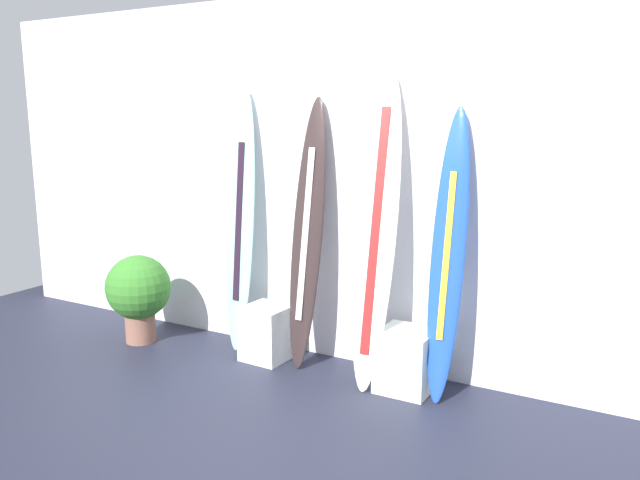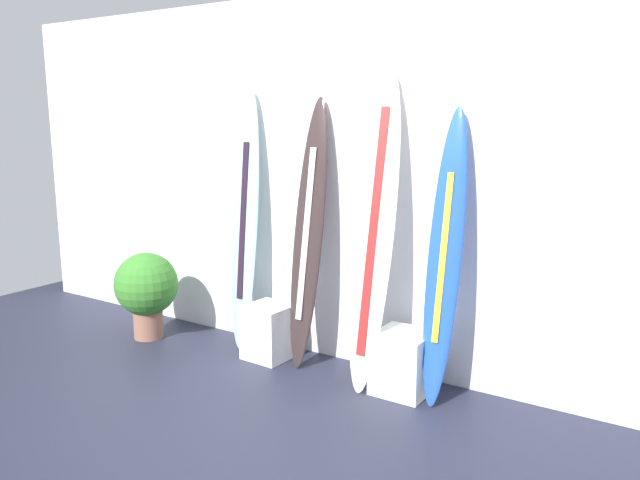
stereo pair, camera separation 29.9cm
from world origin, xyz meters
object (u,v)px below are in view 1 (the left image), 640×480
Objects in this scene: surfboard_seafoam at (240,224)px; surfboard_ivory at (377,231)px; surfboard_cobalt at (448,258)px; potted_plant at (138,291)px; surfboard_charcoal at (308,236)px; display_block_left at (267,333)px; display_block_center at (406,360)px.

surfboard_ivory is (1.25, -0.10, 0.07)m from surfboard_seafoam.
surfboard_cobalt is 2.65m from potted_plant.
surfboard_charcoal reaches higher than display_block_left.
display_block_left is at bearing -178.12° from surfboard_cobalt.
surfboard_cobalt reaches higher than potted_plant.
display_block_left is (-0.92, -0.03, -0.90)m from surfboard_ivory.
display_block_center is (-0.26, -0.05, -0.75)m from surfboard_cobalt.
surfboard_seafoam is 1.25m from surfboard_ivory.
surfboard_charcoal reaches higher than display_block_center.
surfboard_seafoam reaches higher than potted_plant.
surfboard_ivory is at bearing 1.60° from display_block_left.
surfboard_seafoam is at bearing 159.25° from display_block_left.
surfboard_cobalt is 4.54× the size of display_block_center.
surfboard_seafoam is 1.08× the size of surfboard_cobalt.
surfboard_seafoam reaches higher than surfboard_charcoal.
potted_plant is (-1.49, -0.29, -0.56)m from surfboard_charcoal.
display_block_left is 0.57× the size of potted_plant.
surfboard_ivory is 2.20m from potted_plant.
surfboard_charcoal is at bearing 174.66° from surfboard_ivory.
display_block_center reaches higher than display_block_left.
surfboard_ivory reaches higher than surfboard_charcoal.
display_block_left is (-1.43, -0.05, -0.75)m from surfboard_cobalt.
surfboard_seafoam is at bearing 177.49° from surfboard_cobalt.
surfboard_ivory is 1.13× the size of surfboard_cobalt.
surfboard_seafoam reaches higher than display_block_center.
potted_plant reaches higher than display_block_center.
surfboard_cobalt is at bearing -1.77° from surfboard_charcoal.
surfboard_seafoam is at bearing 175.33° from display_block_center.
display_block_center is (1.50, -0.12, -0.82)m from surfboard_seafoam.
display_block_left is at bearing -166.08° from surfboard_charcoal.
surfboard_charcoal is at bearing 178.23° from surfboard_cobalt.
display_block_center is at bearing 0.06° from display_block_left.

